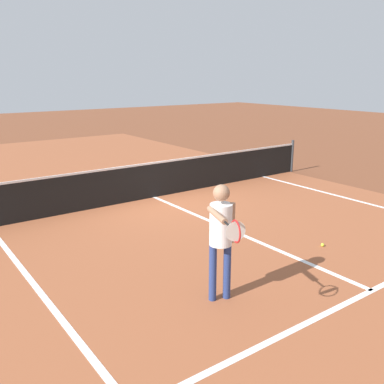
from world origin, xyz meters
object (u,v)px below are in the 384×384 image
object	(u,v)px
net	(154,179)
tennis_ball_near_net	(218,193)
player_near	(221,230)
tennis_ball_mid_court	(323,245)

from	to	relation	value
net	tennis_ball_near_net	world-z (taller)	net
net	player_near	distance (m)	5.66
player_near	tennis_ball_near_net	bearing A→B (deg)	50.95
tennis_ball_mid_court	tennis_ball_near_net	xyz separation A→B (m)	(0.74, 4.06, 0.00)
player_near	net	bearing A→B (deg)	68.68
net	player_near	world-z (taller)	player_near
net	player_near	xyz separation A→B (m)	(-2.05, -5.25, 0.59)
player_near	tennis_ball_mid_court	world-z (taller)	player_near
net	player_near	bearing A→B (deg)	-111.32
tennis_ball_mid_court	tennis_ball_near_net	world-z (taller)	same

